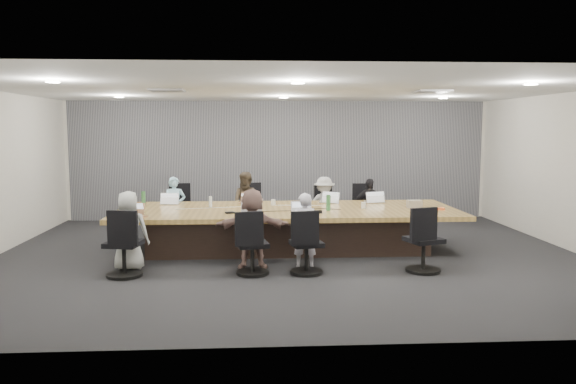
{
  "coord_description": "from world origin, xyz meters",
  "views": [
    {
      "loc": [
        -0.58,
        -9.38,
        2.17
      ],
      "look_at": [
        0.0,
        0.4,
        1.05
      ],
      "focal_mm": 35.0,
      "sensor_mm": 36.0,
      "label": 1
    }
  ],
  "objects": [
    {
      "name": "laptop_1",
      "position": [
        -0.74,
        1.3,
        0.75
      ],
      "size": [
        0.33,
        0.26,
        0.02
      ],
      "primitive_type": "cube",
      "rotation": [
        0.0,
        0.0,
        2.93
      ],
      "color": "#8C6647",
      "rests_on": "conference_table"
    },
    {
      "name": "person_4",
      "position": [
        -2.5,
        -0.85,
        0.61
      ],
      "size": [
        0.6,
        0.39,
        1.23
      ],
      "primitive_type": "imported",
      "rotation": [
        0.0,
        0.0,
        3.14
      ],
      "color": "#ACB0AC",
      "rests_on": "ground"
    },
    {
      "name": "person_0",
      "position": [
        -2.19,
        1.85,
        0.6
      ],
      "size": [
        0.45,
        0.31,
        1.2
      ],
      "primitive_type": "imported",
      "rotation": [
        0.0,
        0.0,
        6.34
      ],
      "color": "#9FD4EB",
      "rests_on": "ground"
    },
    {
      "name": "chair_0",
      "position": [
        -2.19,
        2.2,
        0.42
      ],
      "size": [
        0.63,
        0.63,
        0.83
      ],
      "primitive_type": null,
      "rotation": [
        0.0,
        0.0,
        3.28
      ],
      "color": "black",
      "rests_on": "ground"
    },
    {
      "name": "chair_7",
      "position": [
        1.96,
        -1.2,
        0.41
      ],
      "size": [
        0.71,
        0.71,
        0.82
      ],
      "primitive_type": null,
      "rotation": [
        0.0,
        0.0,
        0.33
      ],
      "color": "black",
      "rests_on": "ground"
    },
    {
      "name": "stapler",
      "position": [
        0.48,
        -0.08,
        0.77
      ],
      "size": [
        0.15,
        0.06,
        0.05
      ],
      "primitive_type": "cube",
      "rotation": [
        0.0,
        0.0,
        -0.17
      ],
      "color": "black",
      "rests_on": "conference_table"
    },
    {
      "name": "laptop_2",
      "position": [
        0.82,
        1.3,
        0.75
      ],
      "size": [
        0.36,
        0.29,
        0.02
      ],
      "primitive_type": "cube",
      "rotation": [
        0.0,
        0.0,
        2.91
      ],
      "color": "#B2B2B7",
      "rests_on": "conference_table"
    },
    {
      "name": "wall_front",
      "position": [
        0.0,
        -4.0,
        1.4
      ],
      "size": [
        10.0,
        0.0,
        2.8
      ],
      "primitive_type": "cube",
      "rotation": [
        -1.57,
        0.0,
        0.0
      ],
      "color": "beige",
      "rests_on": "ground"
    },
    {
      "name": "chair_1",
      "position": [
        -0.74,
        2.2,
        0.42
      ],
      "size": [
        0.71,
        0.71,
        0.84
      ],
      "primitive_type": null,
      "rotation": [
        0.0,
        0.0,
        3.44
      ],
      "color": "black",
      "rests_on": "ground"
    },
    {
      "name": "mug_brown",
      "position": [
        -2.65,
        0.21,
        0.79
      ],
      "size": [
        0.12,
        0.12,
        0.11
      ],
      "primitive_type": "cylinder",
      "rotation": [
        0.0,
        0.0,
        -0.4
      ],
      "color": "brown",
      "rests_on": "conference_table"
    },
    {
      "name": "laptop_3",
      "position": [
        1.74,
        1.3,
        0.75
      ],
      "size": [
        0.38,
        0.29,
        0.02
      ],
      "primitive_type": "cube",
      "rotation": [
        0.0,
        0.0,
        3.26
      ],
      "color": "#B2B2B7",
      "rests_on": "conference_table"
    },
    {
      "name": "cup_white_near",
      "position": [
        1.36,
        0.47,
        0.79
      ],
      "size": [
        0.1,
        0.1,
        0.11
      ],
      "primitive_type": "cylinder",
      "rotation": [
        0.0,
        0.0,
        0.19
      ],
      "color": "white",
      "rests_on": "conference_table"
    },
    {
      "name": "person_2",
      "position": [
        0.82,
        1.85,
        0.59
      ],
      "size": [
        0.82,
        0.54,
        1.19
      ],
      "primitive_type": "imported",
      "rotation": [
        0.0,
        0.0,
        6.42
      ],
      "color": "#9E9E9E",
      "rests_on": "ground"
    },
    {
      "name": "laptop_0",
      "position": [
        -2.19,
        1.3,
        0.75
      ],
      "size": [
        0.36,
        0.26,
        0.02
      ],
      "primitive_type": "cube",
      "rotation": [
        0.0,
        0.0,
        3.06
      ],
      "color": "#B2B2B7",
      "rests_on": "conference_table"
    },
    {
      "name": "person_5",
      "position": [
        -0.63,
        -0.85,
        0.63
      ],
      "size": [
        1.17,
        0.4,
        1.26
      ],
      "primitive_type": "imported",
      "rotation": [
        0.0,
        0.0,
        3.12
      ],
      "color": "#806159",
      "rests_on": "ground"
    },
    {
      "name": "person_6",
      "position": [
        0.18,
        -0.85,
        0.59
      ],
      "size": [
        0.45,
        0.31,
        1.18
      ],
      "primitive_type": "imported",
      "rotation": [
        0.0,
        0.0,
        3.08
      ],
      "color": "silver",
      "rests_on": "ground"
    },
    {
      "name": "person_3",
      "position": [
        1.74,
        1.85,
        0.58
      ],
      "size": [
        0.69,
        0.32,
        1.15
      ],
      "primitive_type": "imported",
      "rotation": [
        0.0,
        0.0,
        6.35
      ],
      "color": "black",
      "rests_on": "ground"
    },
    {
      "name": "laptop_4",
      "position": [
        -2.5,
        -0.3,
        0.75
      ],
      "size": [
        0.35,
        0.28,
        0.02
      ],
      "primitive_type": "cube",
      "rotation": [
        0.0,
        0.0,
        -0.23
      ],
      "color": "#8C6647",
      "rests_on": "conference_table"
    },
    {
      "name": "mic_left",
      "position": [
        -1.01,
        -0.01,
        0.75
      ],
      "size": [
        0.17,
        0.14,
        0.03
      ],
      "primitive_type": "cube",
      "rotation": [
        0.0,
        0.0,
        0.32
      ],
      "color": "black",
      "rests_on": "conference_table"
    },
    {
      "name": "bottle_green_left",
      "position": [
        -2.65,
        1.09,
        0.87
      ],
      "size": [
        0.08,
        0.08,
        0.26
      ],
      "primitive_type": "cylinder",
      "rotation": [
        0.0,
        0.0,
        -0.15
      ],
      "color": "#37783D",
      "rests_on": "conference_table"
    },
    {
      "name": "wall_back",
      "position": [
        0.0,
        4.0,
        1.4
      ],
      "size": [
        10.0,
        0.0,
        2.8
      ],
      "primitive_type": "cube",
      "rotation": [
        1.57,
        0.0,
        0.0
      ],
      "color": "beige",
      "rests_on": "ground"
    },
    {
      "name": "laptop_5",
      "position": [
        -0.63,
        -0.3,
        0.75
      ],
      "size": [
        0.37,
        0.27,
        0.02
      ],
      "primitive_type": "cube",
      "rotation": [
        0.0,
        0.0,
        -0.07
      ],
      "color": "#B2B2B7",
      "rests_on": "conference_table"
    },
    {
      "name": "chair_6",
      "position": [
        0.18,
        -1.2,
        0.38
      ],
      "size": [
        0.61,
        0.61,
        0.76
      ],
      "primitive_type": null,
      "rotation": [
        0.0,
        0.0,
        0.2
      ],
      "color": "black",
      "rests_on": "ground"
    },
    {
      "name": "canvas_bag",
      "position": [
        2.29,
        0.49,
        0.81
      ],
      "size": [
        0.26,
        0.17,
        0.14
      ],
      "primitive_type": "cube",
      "rotation": [
        0.0,
        0.0,
        0.07
      ],
      "color": "#A19582",
      "rests_on": "conference_table"
    },
    {
      "name": "floor",
      "position": [
        0.0,
        0.0,
        0.0
      ],
      "size": [
        10.0,
        8.0,
        0.0
      ],
      "primitive_type": "cube",
      "color": "black",
      "rests_on": "ground"
    },
    {
      "name": "bottle_clear",
      "position": [
        -1.39,
        0.78,
        0.84
      ],
      "size": [
        0.08,
        0.08,
        0.2
      ],
      "primitive_type": "cylinder",
      "rotation": [
        0.0,
        0.0,
        0.4
      ],
      "color": "silver",
      "rests_on": "conference_table"
    },
    {
      "name": "mic_right",
      "position": [
        0.27,
        0.59,
        0.75
      ],
      "size": [
        0.17,
        0.13,
        0.03
      ],
      "primitive_type": "cube",
      "rotation": [
        0.0,
        0.0,
        0.28
      ],
      "color": "black",
      "rests_on": "conference_table"
    },
    {
      "name": "chair_3",
      "position": [
        1.74,
        2.2,
        0.39
      ],
      "size": [
        0.58,
        0.58,
        0.78
      ],
      "primitive_type": null,
      "rotation": [
        0.0,
        0.0,
        3.04
      ],
      "color": "black",
      "rests_on": "ground"
    },
    {
      "name": "bottle_green_right",
      "position": [
        0.69,
        0.24,
        0.88
      ],
      "size": [
        0.09,
        0.09,
        0.27
      ],
      "primitive_type": "cylinder",
      "rotation": [
        0.0,
        0.0,
        -0.19
      ],
      "color": "#37783D",
      "rests_on": "conference_table"
    },
    {
      "name": "ceiling",
      "position": [
        0.0,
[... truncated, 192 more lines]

